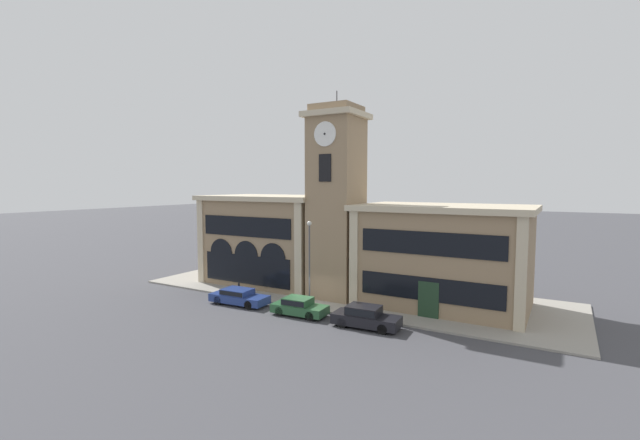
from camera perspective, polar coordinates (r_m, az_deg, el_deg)
name	(u,v)px	position (r m, az deg, el deg)	size (l,w,h in m)	color
ground_plane	(310,310)	(33.87, -1.36, -11.95)	(300.00, 300.00, 0.00)	#424247
sidewalk_kerb	(345,292)	(39.02, 3.41, -9.59)	(37.80, 12.27, 0.15)	gray
clock_tower	(336,203)	(36.26, 2.20, 2.33)	(4.59, 4.59, 17.50)	#937A5B
town_hall_left_wing	(272,239)	(42.66, -6.46, -2.53)	(12.78, 8.56, 8.67)	#937A5B
town_hall_right_wing	(443,256)	(35.44, 16.10, -4.59)	(13.35, 8.56, 8.13)	#937A5B
parked_car_near	(239,296)	(35.90, -10.79, -9.94)	(5.00, 2.15, 1.27)	navy
parked_car_mid	(299,306)	(32.49, -2.81, -11.39)	(4.24, 2.03, 1.33)	#285633
parked_car_far	(365,316)	(30.01, 6.06, -12.64)	(4.70, 2.08, 1.48)	black
street_lamp	(309,252)	(33.36, -1.42, -4.29)	(0.36, 0.36, 6.76)	#4C4C51
bollard	(239,289)	(38.43, -10.76, -8.98)	(0.18, 0.18, 1.06)	black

